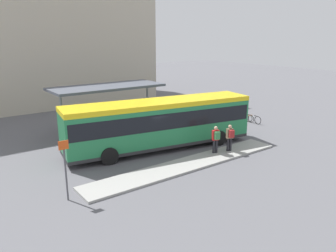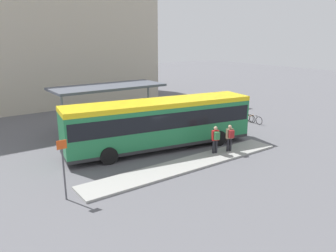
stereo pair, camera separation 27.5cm
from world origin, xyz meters
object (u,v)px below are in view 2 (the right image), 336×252
Objects in this scene: pedestrian_companion at (230,136)px; platform_sign at (64,167)px; bicycle_white at (255,119)px; bicycle_green at (242,116)px; city_bus at (160,121)px; pedestrian_waiting at (216,138)px; bicycle_orange at (248,118)px.

platform_sign is at bearing 106.53° from pedestrian_companion.
pedestrian_companion reaches higher than bicycle_white.
platform_sign is at bearing -81.90° from bicycle_green.
city_bus is at bearing 59.51° from pedestrian_companion.
platform_sign reaches higher than bicycle_green.
pedestrian_waiting is at bearing 1.81° from platform_sign.
platform_sign is (-10.42, -0.05, 0.47)m from pedestrian_companion.
pedestrian_waiting reaches higher than bicycle_orange.
pedestrian_waiting is (2.05, -2.97, -0.77)m from city_bus.
bicycle_orange is (10.14, 1.41, -1.52)m from city_bus.
bicycle_green is (0.07, 1.42, -0.01)m from bicycle_white.
pedestrian_waiting is 1.06× the size of bicycle_white.
bicycle_white reaches higher than bicycle_green.
city_bus is at bearing 51.24° from pedestrian_waiting.
city_bus reaches higher than bicycle_green.
bicycle_orange is at bearing -13.28° from bicycle_green.
pedestrian_companion is 8.52m from bicycle_orange.
bicycle_green is 0.55× the size of platform_sign.
bicycle_white is at bearing 13.34° from city_bus.
bicycle_orange is (0.02, 0.71, -0.01)m from bicycle_white.
city_bus reaches higher than pedestrian_companion.
pedestrian_companion is 1.08× the size of bicycle_orange.
bicycle_white is (7.09, 3.92, -0.74)m from pedestrian_companion.
pedestrian_waiting is at bearing 91.95° from pedestrian_companion.
city_bus reaches higher than platform_sign.
city_bus is 10.52m from bicycle_green.
pedestrian_companion is at bearing -62.20° from bicycle_green.
city_bus is at bearing -87.20° from bicycle_green.
bicycle_green is at bearing -2.16° from bicycle_white.
city_bus is 10.35m from bicycle_orange.
pedestrian_companion is 8.97m from bicycle_green.
platform_sign is (-17.58, -5.39, 1.22)m from bicycle_green.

